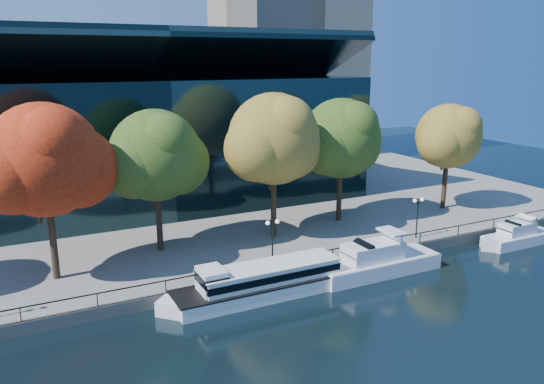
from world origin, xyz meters
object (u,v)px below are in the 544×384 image
tree_5 (450,138)px  tree_3 (276,141)px  lamp_1 (273,232)px  lamp_2 (418,209)px  tree_4 (343,140)px  tree_2 (158,157)px  cruiser_far (516,236)px  tour_boat (260,281)px  tree_1 (47,162)px  cruiser_near (373,262)px

tree_5 → tree_3: bearing=-179.5°
lamp_1 → lamp_2: size_ratio=1.00×
tree_3 → lamp_1: (-3.71, -6.66, -6.61)m
lamp_1 → tree_4: bearing=33.5°
tree_2 → tree_5: bearing=-1.9°
cruiser_far → tree_4: bearing=136.4°
tour_boat → tree_2: 14.72m
tree_5 → lamp_1: size_ratio=3.05×
tree_1 → tree_2: 9.63m
tree_2 → tree_4: 19.93m
tree_1 → tree_2: (9.23, 2.65, -0.81)m
tree_1 → tree_5: tree_1 is taller
cruiser_far → tree_1: bearing=167.5°
tour_boat → tree_4: tree_4 is taller
tour_boat → lamp_1: lamp_1 is taller
cruiser_near → tree_4: bearing=69.0°
tour_boat → tree_5: tree_5 is taller
tree_1 → tree_3: tree_3 is taller
cruiser_near → cruiser_far: bearing=-1.4°
tour_boat → lamp_2: 19.12m
tree_3 → tree_4: tree_3 is taller
cruiser_near → tree_3: bearing=112.6°
tree_2 → tree_3: size_ratio=0.92×
cruiser_far → lamp_1: bearing=171.1°
cruiser_near → tree_1: (-24.59, 8.89, 9.36)m
tour_boat → tree_5: bearing=19.0°
tour_boat → cruiser_far: size_ratio=1.77×
tree_3 → cruiser_near: bearing=-67.4°
cruiser_far → tree_4: 19.94m
cruiser_far → lamp_1: 25.93m
tree_3 → tree_1: bearing=-176.2°
lamp_2 → tour_boat: bearing=-170.4°
cruiser_near → cruiser_far: size_ratio=1.42×
cruiser_far → cruiser_near: bearing=178.6°
cruiser_far → tree_5: bearing=85.3°
tree_4 → tree_5: size_ratio=1.08×
lamp_2 → tree_3: bearing=151.4°
cruiser_far → tree_5: size_ratio=0.74×
lamp_1 → lamp_2: 15.93m
tree_3 → lamp_2: 15.40m
tree_4 → tree_1: bearing=-174.2°
tree_5 → tour_boat: bearing=-161.0°
tree_2 → tree_5: 33.76m
cruiser_near → tree_5: bearing=29.6°
tree_3 → tree_5: tree_3 is taller
tour_boat → tree_1: size_ratio=1.13×
cruiser_near → tree_4: 15.40m
tree_2 → tree_4: bearing=0.9°
cruiser_near → tour_boat: bearing=177.8°
tour_boat → tree_4: (15.25, 11.46, 8.55)m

